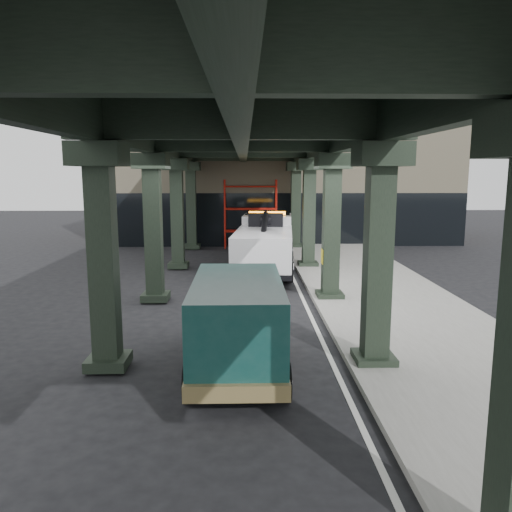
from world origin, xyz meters
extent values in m
plane|color=black|center=(0.00, 0.00, 0.00)|extent=(90.00, 90.00, 0.00)
cube|color=gray|center=(4.50, 2.00, 0.07)|extent=(5.00, 40.00, 0.15)
cube|color=silver|center=(1.70, 2.00, 0.01)|extent=(0.12, 38.00, 0.01)
cube|color=black|center=(2.60, -4.00, 2.50)|extent=(0.55, 0.55, 5.00)
cube|color=black|center=(2.60, -4.00, 4.75)|extent=(1.10, 1.10, 0.50)
cube|color=black|center=(2.60, -4.00, 0.18)|extent=(0.90, 0.90, 0.24)
cube|color=black|center=(2.60, 2.00, 2.50)|extent=(0.55, 0.55, 5.00)
cube|color=black|center=(2.60, 2.00, 4.75)|extent=(1.10, 1.10, 0.50)
cube|color=black|center=(2.60, 2.00, 0.18)|extent=(0.90, 0.90, 0.24)
cube|color=black|center=(2.60, 8.00, 2.50)|extent=(0.55, 0.55, 5.00)
cube|color=black|center=(2.60, 8.00, 4.75)|extent=(1.10, 1.10, 0.50)
cube|color=black|center=(2.60, 8.00, 0.18)|extent=(0.90, 0.90, 0.24)
cube|color=black|center=(2.60, 14.00, 2.50)|extent=(0.55, 0.55, 5.00)
cube|color=black|center=(2.60, 14.00, 4.75)|extent=(1.10, 1.10, 0.50)
cube|color=black|center=(2.60, 14.00, 0.18)|extent=(0.90, 0.90, 0.24)
cube|color=black|center=(-3.40, -4.00, 2.50)|extent=(0.55, 0.55, 5.00)
cube|color=black|center=(-3.40, -4.00, 4.75)|extent=(1.10, 1.10, 0.50)
cube|color=black|center=(-3.40, -4.00, 0.18)|extent=(0.90, 0.90, 0.24)
cube|color=black|center=(-3.40, 2.00, 2.50)|extent=(0.55, 0.55, 5.00)
cube|color=black|center=(-3.40, 2.00, 4.75)|extent=(1.10, 1.10, 0.50)
cube|color=black|center=(-3.40, 2.00, 0.18)|extent=(0.90, 0.90, 0.24)
cube|color=black|center=(-3.40, 8.00, 2.50)|extent=(0.55, 0.55, 5.00)
cube|color=black|center=(-3.40, 8.00, 4.75)|extent=(1.10, 1.10, 0.50)
cube|color=black|center=(-3.40, 8.00, 0.18)|extent=(0.90, 0.90, 0.24)
cube|color=black|center=(-3.40, 14.00, 2.50)|extent=(0.55, 0.55, 5.00)
cube|color=black|center=(-3.40, 14.00, 4.75)|extent=(1.10, 1.10, 0.50)
cube|color=black|center=(-3.40, 14.00, 0.18)|extent=(0.90, 0.90, 0.24)
cube|color=black|center=(2.60, 2.00, 5.55)|extent=(0.35, 32.00, 1.10)
cube|color=black|center=(-3.40, 2.00, 5.55)|extent=(0.35, 32.00, 1.10)
cube|color=black|center=(-0.40, 2.00, 5.55)|extent=(0.35, 32.00, 1.10)
cube|color=black|center=(-0.40, 2.00, 6.25)|extent=(7.40, 32.00, 0.30)
cube|color=#C6B793|center=(2.00, 20.00, 4.00)|extent=(22.00, 10.00, 8.00)
cylinder|color=red|center=(-1.50, 14.90, 2.00)|extent=(0.08, 0.08, 4.00)
cylinder|color=red|center=(-1.50, 14.10, 2.00)|extent=(0.08, 0.08, 4.00)
cylinder|color=red|center=(1.50, 14.90, 2.00)|extent=(0.08, 0.08, 4.00)
cylinder|color=red|center=(1.50, 14.10, 2.00)|extent=(0.08, 0.08, 4.00)
cylinder|color=red|center=(0.00, 14.90, 1.00)|extent=(3.00, 0.08, 0.08)
cylinder|color=red|center=(0.00, 14.90, 2.30)|extent=(3.00, 0.08, 0.08)
cylinder|color=red|center=(0.00, 14.90, 3.60)|extent=(3.00, 0.08, 0.08)
cube|color=black|center=(0.55, 6.86, 0.68)|extent=(1.61, 7.34, 0.24)
cube|color=white|center=(0.76, 9.33, 1.51)|extent=(2.48, 2.52, 1.75)
cube|color=white|center=(0.85, 10.34, 1.02)|extent=(2.33, 0.88, 0.87)
cube|color=black|center=(0.78, 9.57, 1.99)|extent=(2.24, 1.44, 0.83)
cube|color=white|center=(0.45, 5.75, 1.31)|extent=(2.75, 5.04, 1.36)
cube|color=orange|center=(0.75, 9.13, 2.48)|extent=(1.77, 0.42, 0.16)
cube|color=black|center=(0.62, 7.68, 2.28)|extent=(1.60, 0.72, 0.58)
cylinder|color=black|center=(0.47, 5.94, 2.04)|extent=(0.53, 3.40, 1.30)
cube|color=black|center=(0.23, 3.28, 0.34)|extent=(0.41, 1.38, 0.17)
cube|color=black|center=(0.17, 2.60, 0.29)|extent=(1.57, 0.38, 0.17)
cylinder|color=black|center=(-0.28, 9.71, 0.53)|extent=(0.43, 1.09, 1.07)
cylinder|color=silver|center=(-0.28, 9.71, 0.53)|extent=(0.43, 0.62, 0.59)
cylinder|color=black|center=(1.85, 9.52, 0.53)|extent=(0.43, 1.09, 1.07)
cylinder|color=silver|center=(1.85, 9.52, 0.53)|extent=(0.43, 0.62, 0.59)
cylinder|color=black|center=(-0.56, 6.52, 0.53)|extent=(0.43, 1.09, 1.07)
cylinder|color=silver|center=(-0.56, 6.52, 0.53)|extent=(0.43, 0.62, 0.59)
cylinder|color=black|center=(1.57, 6.33, 0.53)|extent=(0.43, 1.09, 1.07)
cylinder|color=silver|center=(1.57, 6.33, 0.53)|extent=(0.43, 0.62, 0.59)
cylinder|color=black|center=(-0.67, 5.26, 0.53)|extent=(0.43, 1.09, 1.07)
cylinder|color=silver|center=(-0.67, 5.26, 0.53)|extent=(0.43, 0.62, 0.59)
cylinder|color=black|center=(1.46, 5.07, 0.53)|extent=(0.43, 1.09, 1.07)
cylinder|color=silver|center=(1.46, 5.07, 0.53)|extent=(0.43, 0.62, 0.59)
cube|color=#113F3B|center=(-0.50, -1.84, 0.86)|extent=(1.85, 1.00, 0.81)
cube|color=#113F3B|center=(-0.48, -4.32, 1.22)|extent=(1.91, 4.06, 1.76)
cube|color=olive|center=(-0.49, -3.96, 0.50)|extent=(1.95, 5.05, 0.32)
cube|color=black|center=(-0.49, -2.20, 1.58)|extent=(1.76, 0.40, 0.75)
cube|color=black|center=(-0.49, -4.05, 1.67)|extent=(1.93, 3.25, 0.50)
cube|color=silver|center=(-0.50, -1.36, 0.50)|extent=(1.80, 0.12, 0.27)
cylinder|color=black|center=(-1.40, -1.89, 0.38)|extent=(0.26, 0.76, 0.76)
cylinder|color=silver|center=(-1.40, -1.89, 0.38)|extent=(0.29, 0.42, 0.42)
cylinder|color=black|center=(0.40, -1.88, 0.38)|extent=(0.26, 0.76, 0.76)
cylinder|color=silver|center=(0.40, -1.88, 0.38)|extent=(0.29, 0.42, 0.42)
cylinder|color=black|center=(-1.38, -5.67, 0.38)|extent=(0.26, 0.76, 0.76)
cylinder|color=silver|center=(-1.38, -5.67, 0.38)|extent=(0.29, 0.42, 0.42)
cylinder|color=black|center=(0.42, -5.66, 0.38)|extent=(0.26, 0.76, 0.76)
cylinder|color=silver|center=(0.42, -5.66, 0.38)|extent=(0.29, 0.42, 0.42)
camera|label=1|loc=(-0.31, -14.74, 4.35)|focal=35.00mm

